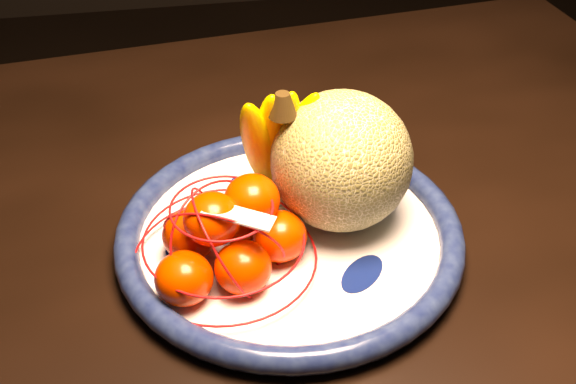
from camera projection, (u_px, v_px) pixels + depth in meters
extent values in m
cube|color=black|center=(225.00, 203.00, 0.93)|extent=(1.54, 1.04, 0.04)
cylinder|color=black|center=(490.00, 177.00, 1.58)|extent=(0.06, 0.06, 0.69)
cylinder|color=white|center=(289.00, 240.00, 0.83)|extent=(0.36, 0.36, 0.02)
torus|color=#0B123D|center=(289.00, 232.00, 0.83)|extent=(0.40, 0.40, 0.03)
cylinder|color=white|center=(289.00, 243.00, 0.84)|extent=(0.18, 0.18, 0.01)
ellipsoid|color=#0D1952|center=(362.00, 274.00, 0.78)|extent=(0.14, 0.14, 0.00)
ellipsoid|color=#0D1952|center=(250.00, 188.00, 0.90)|extent=(0.13, 0.13, 0.00)
ellipsoid|color=#0D1952|center=(189.00, 246.00, 0.81)|extent=(0.12, 0.09, 0.00)
sphere|color=olive|center=(341.00, 161.00, 0.81)|extent=(0.16, 0.16, 0.16)
ellipsoid|color=#FFE100|center=(259.00, 142.00, 0.82)|extent=(0.08, 0.11, 0.17)
ellipsoid|color=#FFE100|center=(270.00, 139.00, 0.82)|extent=(0.04, 0.10, 0.18)
ellipsoid|color=#FFE100|center=(279.00, 137.00, 0.83)|extent=(0.06, 0.10, 0.18)
ellipsoid|color=#FFE100|center=(290.00, 137.00, 0.83)|extent=(0.09, 0.11, 0.17)
cone|color=black|center=(274.00, 77.00, 0.78)|extent=(0.03, 0.03, 0.03)
ellipsoid|color=#F74100|center=(184.00, 278.00, 0.73)|extent=(0.06, 0.06, 0.06)
ellipsoid|color=#F74100|center=(243.00, 267.00, 0.75)|extent=(0.06, 0.06, 0.06)
ellipsoid|color=#F74100|center=(280.00, 236.00, 0.79)|extent=(0.06, 0.06, 0.06)
ellipsoid|color=#F74100|center=(190.00, 235.00, 0.79)|extent=(0.06, 0.06, 0.06)
ellipsoid|color=#F74100|center=(244.00, 216.00, 0.81)|extent=(0.06, 0.06, 0.06)
ellipsoid|color=#F74100|center=(212.00, 219.00, 0.74)|extent=(0.06, 0.06, 0.06)
ellipsoid|color=#F74100|center=(252.00, 200.00, 0.77)|extent=(0.06, 0.06, 0.06)
torus|color=red|center=(225.00, 257.00, 0.78)|extent=(0.25, 0.25, 0.00)
torus|color=red|center=(224.00, 239.00, 0.77)|extent=(0.22, 0.22, 0.00)
torus|color=red|center=(221.00, 207.00, 0.74)|extent=(0.13, 0.13, 0.00)
torus|color=red|center=(224.00, 242.00, 0.77)|extent=(0.14, 0.13, 0.12)
torus|color=red|center=(224.00, 242.00, 0.77)|extent=(0.07, 0.14, 0.12)
torus|color=red|center=(224.00, 242.00, 0.77)|extent=(0.15, 0.11, 0.12)
cube|color=white|center=(239.00, 215.00, 0.72)|extent=(0.08, 0.06, 0.01)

